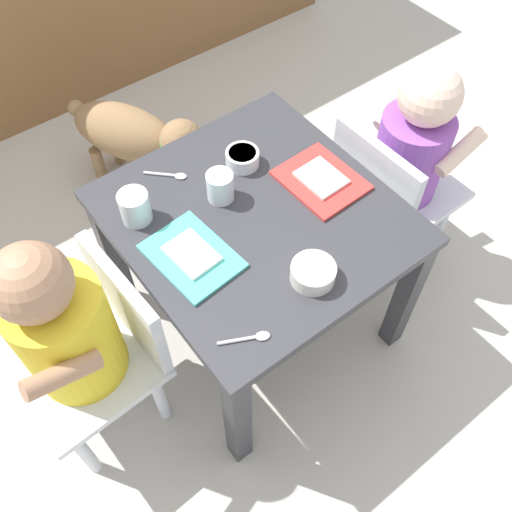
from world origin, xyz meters
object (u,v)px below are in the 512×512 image
Objects in this scene: seated_child_right at (408,153)px; food_tray_right at (321,180)px; veggie_bowl_far at (313,272)px; water_cup_right at (220,188)px; veggie_bowl_near at (242,158)px; seated_child_left at (70,330)px; dining_table at (256,235)px; dog at (135,136)px; food_tray_left at (192,255)px; water_cup_left at (135,208)px; spoon_by_right_tray at (170,175)px; spoon_by_left_tray at (249,338)px.

seated_child_right is 0.28m from food_tray_right.
seated_child_right is at bearing 19.52° from veggie_bowl_far.
veggie_bowl_far is (0.02, -0.28, -0.01)m from water_cup_right.
veggie_bowl_near and veggie_bowl_far have the same top height.
food_tray_right is (0.62, -0.02, 0.04)m from seated_child_left.
seated_child_right is 0.50m from water_cup_right.
seated_child_left is at bearing 176.89° from seated_child_right.
dining_table is 1.35× the size of dog.
dining_table is 0.19m from food_tray_left.
veggie_bowl_far is (0.20, -0.34, -0.01)m from water_cup_left.
spoon_by_right_tray is at bearing 155.35° from seated_child_right.
food_tray_left and food_tray_right have the same top height.
seated_child_right is at bearing -24.65° from spoon_by_right_tray.
seated_child_left is (-0.45, 0.01, 0.04)m from dining_table.
water_cup_right is at bearing 94.17° from veggie_bowl_far.
food_tray_right is at bearing -4.31° from dining_table.
food_tray_left is 2.14× the size of spoon_by_left_tray.
food_tray_left is at bearing 180.00° from food_tray_right.
dining_table is at bearing -115.55° from veggie_bowl_near.
water_cup_left is at bearing 157.64° from food_tray_right.
seated_child_left is 0.28m from water_cup_left.
water_cup_left is 0.27m from veggie_bowl_near.
food_tray_right is (0.16, -0.63, 0.24)m from dog.
food_tray_left is 0.24m from spoon_by_right_tray.
dining_table is 6.64× the size of veggie_bowl_far.
spoon_by_left_tray is at bearing -129.56° from dining_table.
veggie_bowl_far reaches higher than food_tray_left.
seated_child_left reaches higher than veggie_bowl_near.
veggie_bowl_near is (0.27, -0.01, -0.01)m from water_cup_left.
spoon_by_right_tray is at bearing 113.07° from dining_table.
water_cup_left reaches higher than food_tray_left.
dog is (0.02, 0.62, -0.16)m from dining_table.
veggie_bowl_near reaches higher than dog.
veggie_bowl_near reaches higher than dining_table.
seated_child_left is 0.28m from food_tray_left.
food_tray_right is at bearing -25.54° from water_cup_right.
spoon_by_left_tray is (-0.36, -0.22, -0.00)m from food_tray_right.
food_tray_right is at bearing -40.07° from spoon_by_right_tray.
water_cup_left reaches higher than veggie_bowl_far.
veggie_bowl_near reaches higher than spoon_by_left_tray.
spoon_by_left_tray is (-0.18, -0.03, -0.02)m from veggie_bowl_far.
food_tray_right is at bearing 174.76° from seated_child_right.
veggie_bowl_near is at bearing 55.14° from spoon_by_left_tray.
dining_table is 0.24m from spoon_by_right_tray.
seated_child_left is at bearing 136.37° from spoon_by_left_tray.
dog is 5.53× the size of spoon_by_right_tray.
food_tray_right is at bearing -54.53° from veggie_bowl_near.
food_tray_right is at bearing 45.29° from veggie_bowl_far.
water_cup_right reaches higher than food_tray_left.
spoon_by_right_tray is at bearing 100.64° from veggie_bowl_far.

